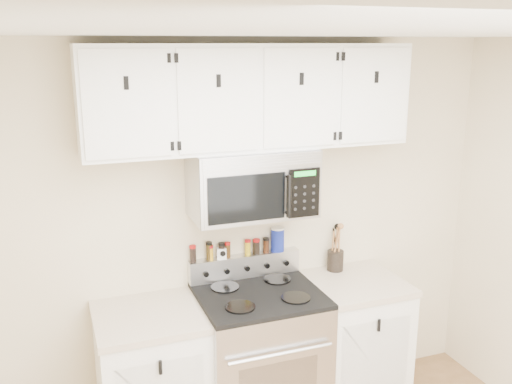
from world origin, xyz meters
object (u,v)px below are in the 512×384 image
range (259,359)px  microwave (252,183)px  utensil_crock (335,259)px  salt_canister (278,239)px

range → microwave: bearing=89.8°
microwave → utensil_crock: microwave is taller
utensil_crock → salt_canister: size_ratio=2.00×
range → utensil_crock: bearing=19.6°
utensil_crock → range: bearing=-160.4°
microwave → utensil_crock: (0.65, 0.11, -0.63)m
range → utensil_crock: 0.86m
range → salt_canister: bearing=50.1°
utensil_crock → salt_canister: 0.46m
microwave → range: bearing=-90.2°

